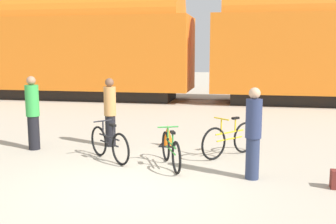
{
  "coord_description": "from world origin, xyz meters",
  "views": [
    {
      "loc": [
        2.06,
        -6.57,
        2.44
      ],
      "look_at": [
        0.4,
        1.96,
        1.1
      ],
      "focal_mm": 42.0,
      "sensor_mm": 36.0,
      "label": 1
    }
  ],
  "objects_px": {
    "bicycle_green": "(171,151)",
    "person_in_tan": "(110,112)",
    "bicycle_yellow": "(230,140)",
    "freight_train": "(202,41)",
    "person_in_navy": "(253,133)",
    "traffic_cone": "(168,136)",
    "bicycle_black": "(109,144)",
    "person_in_green": "(33,113)"
  },
  "relations": [
    {
      "from": "freight_train",
      "to": "person_in_green",
      "type": "relative_size",
      "value": 26.9
    },
    {
      "from": "freight_train",
      "to": "traffic_cone",
      "type": "height_order",
      "value": "freight_train"
    },
    {
      "from": "person_in_tan",
      "to": "person_in_navy",
      "type": "distance_m",
      "value": 4.1
    },
    {
      "from": "bicycle_black",
      "to": "person_in_green",
      "type": "distance_m",
      "value": 2.34
    },
    {
      "from": "bicycle_green",
      "to": "person_in_tan",
      "type": "bearing_deg",
      "value": 140.72
    },
    {
      "from": "bicycle_black",
      "to": "person_in_navy",
      "type": "height_order",
      "value": "person_in_navy"
    },
    {
      "from": "person_in_green",
      "to": "person_in_navy",
      "type": "relative_size",
      "value": 1.04
    },
    {
      "from": "bicycle_green",
      "to": "person_in_navy",
      "type": "xyz_separation_m",
      "value": [
        1.69,
        -0.48,
        0.55
      ]
    },
    {
      "from": "freight_train",
      "to": "traffic_cone",
      "type": "distance_m",
      "value": 9.7
    },
    {
      "from": "person_in_tan",
      "to": "person_in_navy",
      "type": "height_order",
      "value": "person_in_navy"
    },
    {
      "from": "bicycle_black",
      "to": "person_in_green",
      "type": "height_order",
      "value": "person_in_green"
    },
    {
      "from": "traffic_cone",
      "to": "freight_train",
      "type": "bearing_deg",
      "value": 90.88
    },
    {
      "from": "freight_train",
      "to": "bicycle_yellow",
      "type": "relative_size",
      "value": 35.56
    },
    {
      "from": "bicycle_black",
      "to": "person_in_green",
      "type": "relative_size",
      "value": 0.71
    },
    {
      "from": "bicycle_yellow",
      "to": "person_in_navy",
      "type": "height_order",
      "value": "person_in_navy"
    },
    {
      "from": "person_in_tan",
      "to": "bicycle_yellow",
      "type": "bearing_deg",
      "value": 97.45
    },
    {
      "from": "person_in_green",
      "to": "bicycle_yellow",
      "type": "bearing_deg",
      "value": -37.19
    },
    {
      "from": "person_in_tan",
      "to": "traffic_cone",
      "type": "relative_size",
      "value": 3.22
    },
    {
      "from": "freight_train",
      "to": "person_in_navy",
      "type": "bearing_deg",
      "value": -79.02
    },
    {
      "from": "freight_train",
      "to": "person_in_green",
      "type": "xyz_separation_m",
      "value": [
        -3.09,
        -10.32,
        -2.01
      ]
    },
    {
      "from": "traffic_cone",
      "to": "bicycle_yellow",
      "type": "bearing_deg",
      "value": -24.06
    },
    {
      "from": "person_in_navy",
      "to": "person_in_green",
      "type": "bearing_deg",
      "value": -135.37
    },
    {
      "from": "bicycle_black",
      "to": "person_in_navy",
      "type": "distance_m",
      "value": 3.28
    },
    {
      "from": "person_in_navy",
      "to": "traffic_cone",
      "type": "relative_size",
      "value": 3.23
    },
    {
      "from": "bicycle_yellow",
      "to": "person_in_navy",
      "type": "distance_m",
      "value": 1.75
    },
    {
      "from": "person_in_green",
      "to": "traffic_cone",
      "type": "xyz_separation_m",
      "value": [
        3.23,
        1.0,
        -0.68
      ]
    },
    {
      "from": "bicycle_yellow",
      "to": "person_in_navy",
      "type": "xyz_separation_m",
      "value": [
        0.5,
        -1.6,
        0.51
      ]
    },
    {
      "from": "bicycle_yellow",
      "to": "person_in_green",
      "type": "height_order",
      "value": "person_in_green"
    },
    {
      "from": "person_in_tan",
      "to": "traffic_cone",
      "type": "height_order",
      "value": "person_in_tan"
    },
    {
      "from": "freight_train",
      "to": "bicycle_yellow",
      "type": "bearing_deg",
      "value": -80.04
    },
    {
      "from": "bicycle_black",
      "to": "person_in_navy",
      "type": "bearing_deg",
      "value": -12.97
    },
    {
      "from": "bicycle_green",
      "to": "traffic_cone",
      "type": "bearing_deg",
      "value": 103.01
    },
    {
      "from": "bicycle_yellow",
      "to": "person_in_green",
      "type": "xyz_separation_m",
      "value": [
        -4.85,
        -0.28,
        0.54
      ]
    },
    {
      "from": "bicycle_black",
      "to": "bicycle_yellow",
      "type": "distance_m",
      "value": 2.8
    },
    {
      "from": "person_in_green",
      "to": "person_in_tan",
      "type": "bearing_deg",
      "value": -18.93
    },
    {
      "from": "bicycle_black",
      "to": "traffic_cone",
      "type": "xyz_separation_m",
      "value": [
        1.04,
        1.59,
        -0.12
      ]
    },
    {
      "from": "person_in_tan",
      "to": "traffic_cone",
      "type": "xyz_separation_m",
      "value": [
        1.46,
        0.3,
        -0.65
      ]
    },
    {
      "from": "bicycle_yellow",
      "to": "traffic_cone",
      "type": "xyz_separation_m",
      "value": [
        -1.62,
        0.72,
        -0.14
      ]
    },
    {
      "from": "bicycle_black",
      "to": "traffic_cone",
      "type": "height_order",
      "value": "bicycle_black"
    },
    {
      "from": "bicycle_black",
      "to": "person_in_tan",
      "type": "distance_m",
      "value": 1.46
    },
    {
      "from": "bicycle_green",
      "to": "freight_train",
      "type": "bearing_deg",
      "value": 92.91
    },
    {
      "from": "traffic_cone",
      "to": "person_in_green",
      "type": "bearing_deg",
      "value": -162.82
    }
  ]
}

